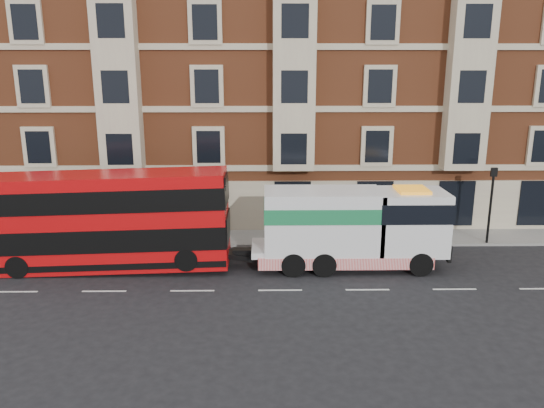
% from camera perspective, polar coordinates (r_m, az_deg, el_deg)
% --- Properties ---
extents(ground, '(120.00, 120.00, 0.00)m').
position_cam_1_polar(ground, '(24.47, 0.88, -9.27)').
color(ground, black).
rests_on(ground, ground).
extents(sidewalk, '(90.00, 3.00, 0.15)m').
position_cam_1_polar(sidewalk, '(31.45, 0.48, -3.64)').
color(sidewalk, slate).
rests_on(sidewalk, ground).
extents(victorian_terrace, '(45.00, 12.00, 20.40)m').
position_cam_1_polar(victorian_terrace, '(37.41, 1.04, 14.79)').
color(victorian_terrace, brown).
rests_on(victorian_terrace, ground).
extents(lamp_post_west, '(0.35, 0.15, 4.35)m').
position_cam_1_polar(lamp_post_west, '(29.95, -11.01, 0.34)').
color(lamp_post_west, black).
rests_on(lamp_post_west, sidewalk).
extents(lamp_post_east, '(0.35, 0.15, 4.35)m').
position_cam_1_polar(lamp_post_east, '(32.09, 22.50, 0.43)').
color(lamp_post_east, black).
rests_on(lamp_post_east, sidewalk).
extents(double_decker_bus, '(12.00, 2.76, 4.86)m').
position_cam_1_polar(double_decker_bus, '(27.47, -17.39, -1.57)').
color(double_decker_bus, red).
rests_on(double_decker_bus, ground).
extents(tow_truck, '(9.61, 2.84, 4.01)m').
position_cam_1_polar(tow_truck, '(26.78, 8.29, -2.45)').
color(tow_truck, silver).
rests_on(tow_truck, ground).
extents(box_van, '(4.57, 3.01, 2.21)m').
position_cam_1_polar(box_van, '(31.89, -26.44, -3.04)').
color(box_van, silver).
rests_on(box_van, ground).
extents(pedestrian, '(0.72, 0.52, 1.87)m').
position_cam_1_polar(pedestrian, '(32.13, -17.48, -2.05)').
color(pedestrian, '#1C1A34').
rests_on(pedestrian, sidewalk).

